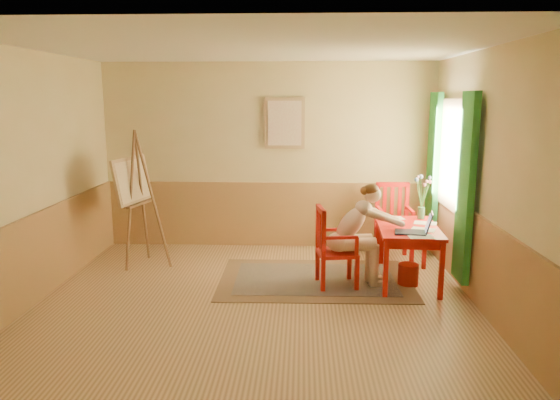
{
  "coord_description": "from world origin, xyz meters",
  "views": [
    {
      "loc": [
        0.52,
        -5.76,
        2.27
      ],
      "look_at": [
        0.25,
        0.55,
        1.05
      ],
      "focal_mm": 33.91,
      "sensor_mm": 36.0,
      "label": 1
    }
  ],
  "objects_px": {
    "chair_left": "(333,247)",
    "chair_back": "(394,222)",
    "table": "(408,233)",
    "figure": "(358,230)",
    "laptop": "(416,229)",
    "easel": "(135,186)"
  },
  "relations": [
    {
      "from": "table",
      "to": "chair_left",
      "type": "distance_m",
      "value": 0.96
    },
    {
      "from": "chair_back",
      "to": "figure",
      "type": "relative_size",
      "value": 0.85
    },
    {
      "from": "chair_back",
      "to": "laptop",
      "type": "xyz_separation_m",
      "value": [
        0.03,
        -1.34,
        0.23
      ]
    },
    {
      "from": "table",
      "to": "easel",
      "type": "bearing_deg",
      "value": 170.65
    },
    {
      "from": "table",
      "to": "chair_back",
      "type": "distance_m",
      "value": 1.0
    },
    {
      "from": "easel",
      "to": "figure",
      "type": "bearing_deg",
      "value": -14.08
    },
    {
      "from": "chair_left",
      "to": "chair_back",
      "type": "distance_m",
      "value": 1.51
    },
    {
      "from": "laptop",
      "to": "easel",
      "type": "height_order",
      "value": "easel"
    },
    {
      "from": "chair_back",
      "to": "figure",
      "type": "distance_m",
      "value": 1.32
    },
    {
      "from": "laptop",
      "to": "chair_left",
      "type": "bearing_deg",
      "value": 170.78
    },
    {
      "from": "chair_back",
      "to": "easel",
      "type": "relative_size",
      "value": 0.58
    },
    {
      "from": "table",
      "to": "figure",
      "type": "distance_m",
      "value": 0.65
    },
    {
      "from": "chair_left",
      "to": "easel",
      "type": "bearing_deg",
      "value": 163.59
    },
    {
      "from": "figure",
      "to": "easel",
      "type": "xyz_separation_m",
      "value": [
        -2.94,
        0.74,
        0.4
      ]
    },
    {
      "from": "table",
      "to": "figure",
      "type": "height_order",
      "value": "figure"
    },
    {
      "from": "figure",
      "to": "chair_left",
      "type": "bearing_deg",
      "value": -172.21
    },
    {
      "from": "chair_left",
      "to": "easel",
      "type": "relative_size",
      "value": 0.53
    },
    {
      "from": "table",
      "to": "laptop",
      "type": "relative_size",
      "value": 2.7
    },
    {
      "from": "chair_back",
      "to": "figure",
      "type": "height_order",
      "value": "figure"
    },
    {
      "from": "table",
      "to": "easel",
      "type": "xyz_separation_m",
      "value": [
        -3.57,
        0.59,
        0.47
      ]
    },
    {
      "from": "figure",
      "to": "easel",
      "type": "bearing_deg",
      "value": 165.92
    },
    {
      "from": "chair_back",
      "to": "easel",
      "type": "distance_m",
      "value": 3.64
    }
  ]
}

